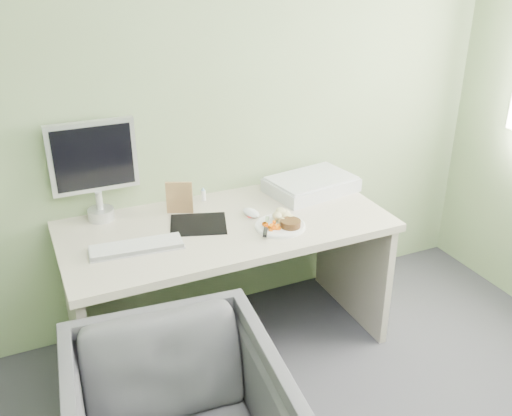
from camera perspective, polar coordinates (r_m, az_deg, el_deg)
name	(u,v)px	position (r m, az deg, el deg)	size (l,w,h in m)	color
wall_back	(196,81)	(2.92, -6.05, 12.52)	(3.50, 3.50, 0.00)	gray
desk	(227,255)	(2.89, -2.92, -4.73)	(1.60, 0.75, 0.73)	beige
plate	(280,226)	(2.76, 2.44, -1.81)	(0.24, 0.24, 0.01)	white
steak	(290,223)	(2.73, 3.47, -1.55)	(0.10, 0.10, 0.03)	black
potato_pile	(281,214)	(2.79, 2.53, -0.65)	(0.10, 0.08, 0.06)	#A49350
carrot_heap	(272,225)	(2.71, 1.58, -1.69)	(0.06, 0.05, 0.04)	#FF6A05
steak_knife	(266,229)	(2.69, 0.98, -2.10)	(0.12, 0.19, 0.02)	silver
mousepad	(198,224)	(2.79, -5.79, -1.61)	(0.27, 0.24, 0.00)	black
keyboard	(136,246)	(2.61, -11.87, -3.78)	(0.41, 0.12, 0.02)	white
computer_mouse	(251,213)	(2.86, -0.50, -0.47)	(0.06, 0.11, 0.04)	white
photo_frame	(179,198)	(2.89, -7.67, 1.03)	(0.13, 0.02, 0.17)	#A77E4E
eyedrop_bottle	(203,194)	(3.04, -5.29, 1.37)	(0.03, 0.03, 0.08)	white
scanner	(311,185)	(3.15, 5.54, 2.30)	(0.46, 0.31, 0.07)	silver
monitor	(94,165)	(2.84, -15.88, 4.14)	(0.41, 0.13, 0.50)	silver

